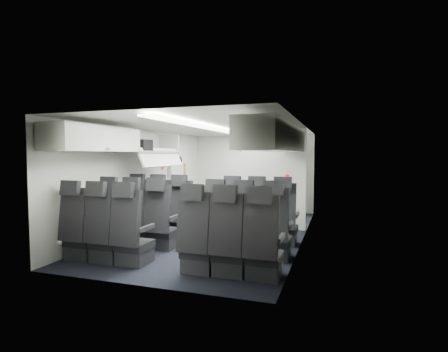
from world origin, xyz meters
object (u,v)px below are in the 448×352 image
Objects in this scene: seat_row_mid at (189,228)px; seat_row_rear at (164,241)px; boarding_door at (178,180)px; seat_row_front at (209,218)px; galley_unit at (284,179)px; flight_attendant at (249,182)px; carry_on_bag at (140,146)px.

seat_row_mid is 1.00× the size of seat_row_rear.
seat_row_mid is 3.45m from boarding_door.
seat_row_front is 1.80m from seat_row_rear.
seat_row_mid is 1.75× the size of galley_unit.
flight_attendant reaches higher than seat_row_rear.
carry_on_bag is (-1.55, -2.51, 0.85)m from flight_attendant.
galley_unit is at bearing 24.28° from boarding_door.
carry_on_bag is (0.28, -2.24, 0.82)m from boarding_door.
seat_row_rear is 4.19m from flight_attendant.
boarding_door is at bearing 104.32° from flight_attendant.
seat_row_mid is at bearing 90.00° from seat_row_rear.
galley_unit reaches higher than boarding_door.
seat_row_front and seat_row_rear have the same top height.
flight_attendant reaches higher than seat_row_front.
seat_row_mid is (0.00, -0.90, 0.00)m from seat_row_front.
flight_attendant is (0.19, 4.15, 0.53)m from seat_row_rear.
seat_row_front is 8.30× the size of carry_on_bag.
seat_row_mid is at bearing -177.31° from flight_attendant.
seat_row_mid is at bearing -90.00° from seat_row_front.
carry_on_bag is (-1.36, -0.16, 1.37)m from seat_row_front.
flight_attendant is at bearing -130.01° from galley_unit.
seat_row_front is at bearing 15.98° from carry_on_bag.
galley_unit is at bearing 65.30° from carry_on_bag.
seat_row_mid is at bearing -61.23° from boarding_door.
seat_row_front is 2.42m from flight_attendant.
boarding_door is at bearing 106.52° from carry_on_bag.
seat_row_mid is 0.90m from seat_row_rear.
carry_on_bag is (-1.36, 0.74, 1.37)m from seat_row_mid.
flight_attendant reaches higher than seat_row_mid.
boarding_door is at bearing 128.16° from seat_row_front.
seat_row_front and seat_row_mid have the same top height.
seat_row_rear is 1.75× the size of galley_unit.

